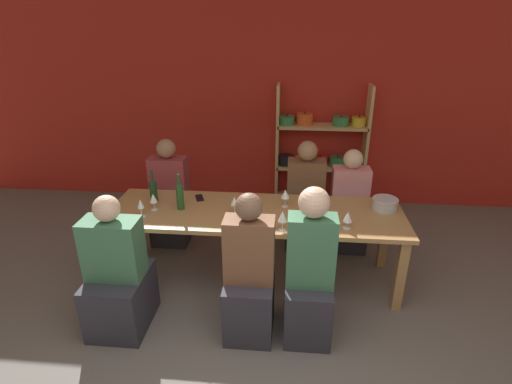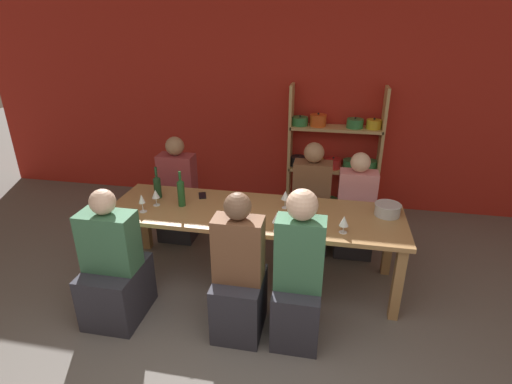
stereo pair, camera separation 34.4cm
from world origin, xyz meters
name	(u,v)px [view 2 (the right image)]	position (x,y,z in m)	size (l,w,h in m)	color
wall_back_red	(296,104)	(0.00, 3.83, 1.35)	(8.80, 0.06, 2.70)	red
shelf_unit	(333,162)	(0.52, 3.63, 0.65)	(1.17, 0.30, 1.63)	tan
dining_table	(254,219)	(-0.17, 1.87, 0.65)	(2.71, 0.83, 0.73)	#AD7F4C
mixing_bowl	(388,209)	(1.02, 2.02, 0.79)	(0.24, 0.24, 0.11)	#B7BABC
wine_bottle_green	(157,186)	(-1.16, 1.99, 0.86)	(0.07, 0.07, 0.32)	#19381E
wine_bottle_dark	(181,192)	(-0.86, 1.86, 0.87)	(0.07, 0.07, 0.34)	#1E4C23
wine_glass_red_a	(233,201)	(-0.35, 1.79, 0.86)	(0.07, 0.07, 0.17)	white
wine_glass_empty_a	(344,221)	(0.63, 1.62, 0.84)	(0.08, 0.08, 0.15)	white
wine_glass_red_b	(156,194)	(-1.10, 1.82, 0.84)	(0.07, 0.07, 0.16)	white
wine_glass_white_a	(277,218)	(0.09, 1.54, 0.85)	(0.08, 0.08, 0.17)	white
wine_glass_empty_b	(285,195)	(0.10, 1.99, 0.86)	(0.08, 0.08, 0.17)	white
wine_glass_white_b	(142,200)	(-1.16, 1.66, 0.85)	(0.07, 0.07, 0.17)	white
cell_phone	(202,195)	(-0.74, 2.11, 0.74)	(0.12, 0.17, 0.01)	black
person_near_a	(114,273)	(-1.20, 1.13, 0.42)	(0.44, 0.55, 1.17)	#2D2D38
person_far_a	(179,201)	(-1.19, 2.57, 0.44)	(0.40, 0.50, 1.19)	#2D2D38
person_near_b	(239,283)	(-0.15, 1.16, 0.45)	(0.38, 0.47, 1.22)	#2D2D38
person_far_b	(355,216)	(0.79, 2.61, 0.41)	(0.39, 0.49, 1.12)	#2D2D38
person_near_c	(298,285)	(0.32, 1.16, 0.49)	(0.36, 0.45, 1.28)	#2D2D38
person_far_c	(311,209)	(0.31, 2.63, 0.44)	(0.40, 0.50, 1.19)	#2D2D38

